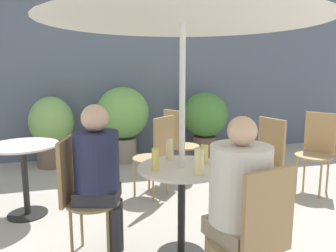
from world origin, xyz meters
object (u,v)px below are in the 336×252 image
(cafe_table_near, at_px, (182,191))
(seated_person_0, at_px, (99,168))
(bistro_chair_2, at_px, (158,150))
(bistro_chair_5, at_px, (317,145))
(cafe_table_far, at_px, (24,163))
(bistro_chair_4, at_px, (265,155))
(bistro_chair_0, at_px, (79,188))
(beer_glass_3, at_px, (204,154))
(bistro_chair_3, at_px, (179,139))
(potted_plant_1, at_px, (123,117))
(potted_plant_0, at_px, (52,128))
(beer_glass_1, at_px, (156,159))
(potted_plant_2, at_px, (205,118))
(beer_glass_0, at_px, (169,149))
(umbrella, at_px, (183,3))
(seated_person_1, at_px, (238,197))
(bistro_chair_1, at_px, (256,232))
(beer_glass_2, at_px, (199,161))

(cafe_table_near, height_order, seated_person_0, seated_person_0)
(bistro_chair_2, relative_size, bistro_chair_5, 1.00)
(cafe_table_far, distance_m, bistro_chair_4, 2.51)
(bistro_chair_0, height_order, bistro_chair_4, same)
(beer_glass_3, bearing_deg, seated_person_0, 172.21)
(cafe_table_far, distance_m, bistro_chair_3, 1.91)
(potted_plant_1, bearing_deg, potted_plant_0, 178.31)
(bistro_chair_2, distance_m, bistro_chair_4, 1.18)
(beer_glass_1, bearing_deg, potted_plant_2, 61.97)
(seated_person_0, distance_m, potted_plant_1, 2.75)
(cafe_table_near, xyz_separation_m, beer_glass_0, (-0.04, 0.21, 0.28))
(beer_glass_0, bearing_deg, beer_glass_1, -124.95)
(bistro_chair_2, distance_m, potted_plant_0, 2.10)
(seated_person_0, xyz_separation_m, umbrella, (0.62, -0.17, 1.21))
(seated_person_1, bearing_deg, potted_plant_2, -122.74)
(potted_plant_2, bearing_deg, umbrella, -114.90)
(bistro_chair_0, xyz_separation_m, bistro_chair_5, (2.80, 0.74, 0.00))
(cafe_table_far, xyz_separation_m, seated_person_1, (1.46, -1.76, 0.17))
(cafe_table_near, height_order, beer_glass_1, beer_glass_1)
(bistro_chair_1, distance_m, umbrella, 1.59)
(cafe_table_near, height_order, seated_person_1, seated_person_1)
(umbrella, bearing_deg, cafe_table_near, -172.87)
(cafe_table_far, xyz_separation_m, umbrella, (1.30, -1.14, 1.39))
(bistro_chair_4, bearing_deg, potted_plant_1, -164.28)
(cafe_table_near, bearing_deg, bistro_chair_1, -75.87)
(beer_glass_3, bearing_deg, potted_plant_2, 68.20)
(bistro_chair_0, relative_size, bistro_chair_4, 1.00)
(beer_glass_2, bearing_deg, bistro_chair_5, 30.57)
(beer_glass_0, height_order, beer_glass_3, beer_glass_0)
(potted_plant_0, xyz_separation_m, potted_plant_2, (2.48, -0.05, 0.06))
(potted_plant_0, bearing_deg, seated_person_1, -69.59)
(cafe_table_near, distance_m, potted_plant_1, 2.88)
(cafe_table_far, distance_m, beer_glass_3, 1.87)
(beer_glass_2, bearing_deg, potted_plant_0, 111.34)
(cafe_table_far, distance_m, bistro_chair_2, 1.41)
(cafe_table_near, xyz_separation_m, beer_glass_1, (-0.21, -0.04, 0.28))
(beer_glass_0, xyz_separation_m, beer_glass_1, (-0.17, -0.25, -0.01))
(bistro_chair_5, xyz_separation_m, potted_plant_2, (-0.70, 1.90, 0.09))
(potted_plant_0, bearing_deg, seated_person_0, -78.81)
(bistro_chair_3, xyz_separation_m, bistro_chair_5, (1.52, -0.79, 0.00))
(bistro_chair_5, distance_m, seated_person_1, 2.45)
(potted_plant_1, bearing_deg, bistro_chair_4, -59.98)
(seated_person_0, bearing_deg, beer_glass_1, -101.90)
(bistro_chair_0, bearing_deg, bistro_chair_5, -59.39)
(bistro_chair_4, relative_size, beer_glass_3, 6.68)
(beer_glass_0, bearing_deg, potted_plant_1, 90.70)
(bistro_chair_0, relative_size, seated_person_0, 0.79)
(cafe_table_far, relative_size, umbrella, 0.36)
(cafe_table_near, relative_size, potted_plant_2, 0.68)
(bistro_chair_3, bearing_deg, beer_glass_3, 139.98)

